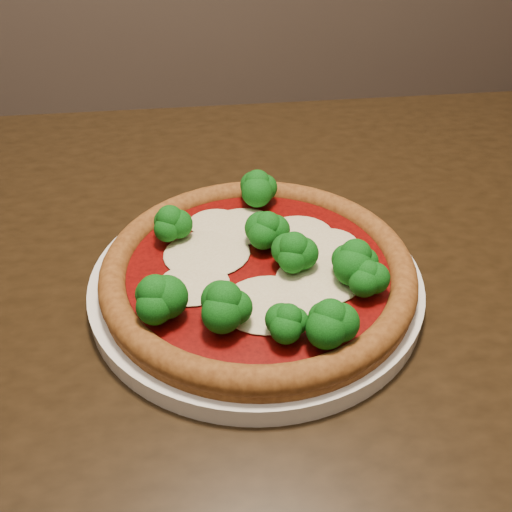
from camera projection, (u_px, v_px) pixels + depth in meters
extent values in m
cube|color=black|center=(266.00, 302.00, 0.55)|extent=(1.40, 0.96, 0.04)
cylinder|color=white|center=(256.00, 282.00, 0.53)|extent=(0.30, 0.30, 0.02)
cylinder|color=brown|center=(258.00, 274.00, 0.51)|extent=(0.28, 0.28, 0.01)
torus|color=brown|center=(258.00, 268.00, 0.51)|extent=(0.28, 0.28, 0.02)
cylinder|color=#6A0605|center=(258.00, 268.00, 0.51)|extent=(0.23, 0.23, 0.00)
ellipsoid|color=beige|center=(214.00, 222.00, 0.56)|extent=(0.05, 0.05, 0.00)
ellipsoid|color=beige|center=(298.00, 234.00, 0.55)|extent=(0.07, 0.06, 0.01)
ellipsoid|color=beige|center=(193.00, 284.00, 0.49)|extent=(0.06, 0.06, 0.01)
ellipsoid|color=beige|center=(242.00, 226.00, 0.56)|extent=(0.07, 0.06, 0.01)
ellipsoid|color=beige|center=(268.00, 304.00, 0.47)|extent=(0.08, 0.07, 0.01)
ellipsoid|color=beige|center=(329.00, 244.00, 0.53)|extent=(0.06, 0.05, 0.00)
ellipsoid|color=beige|center=(207.00, 253.00, 0.52)|extent=(0.08, 0.07, 0.01)
ellipsoid|color=beige|center=(319.00, 278.00, 0.49)|extent=(0.08, 0.07, 0.01)
ellipsoid|color=#127117|center=(170.00, 221.00, 0.53)|extent=(0.04, 0.04, 0.04)
ellipsoid|color=#127117|center=(367.00, 275.00, 0.47)|extent=(0.04, 0.04, 0.03)
ellipsoid|color=#127117|center=(330.00, 318.00, 0.42)|extent=(0.05, 0.05, 0.04)
ellipsoid|color=#127117|center=(268.00, 227.00, 0.52)|extent=(0.04, 0.04, 0.04)
ellipsoid|color=#127117|center=(156.00, 295.00, 0.44)|extent=(0.05, 0.05, 0.04)
ellipsoid|color=#127117|center=(355.00, 257.00, 0.48)|extent=(0.05, 0.05, 0.04)
ellipsoid|color=#127117|center=(294.00, 249.00, 0.49)|extent=(0.05, 0.05, 0.04)
ellipsoid|color=#127117|center=(257.00, 185.00, 0.58)|extent=(0.04, 0.04, 0.04)
ellipsoid|color=#127117|center=(288.00, 319.00, 0.43)|extent=(0.04, 0.04, 0.03)
ellipsoid|color=#127117|center=(224.00, 302.00, 0.44)|extent=(0.05, 0.05, 0.04)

